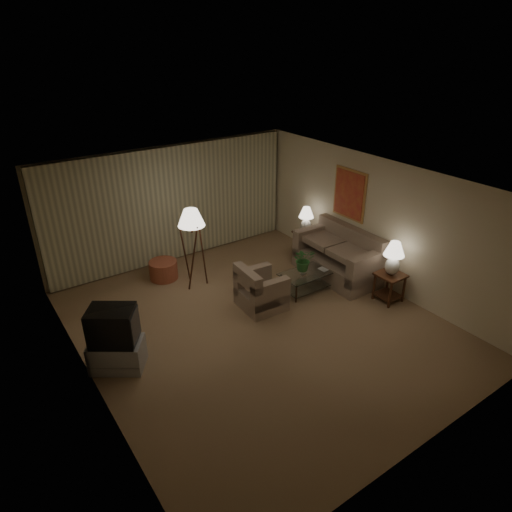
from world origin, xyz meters
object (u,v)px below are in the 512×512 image
Objects in this scene: armchair at (261,291)px; side_table_near at (390,283)px; table_lamp_far at (306,217)px; coffee_table at (308,278)px; tv_cabinet at (117,354)px; floor_lamp at (193,246)px; side_table_far at (305,239)px; table_lamp_near at (394,255)px; sofa at (337,258)px; vase at (303,271)px; ottoman at (163,270)px; crt_tv at (112,326)px.

armchair is 2.58m from side_table_near.
coffee_table is at bearing -128.10° from table_lamp_far.
tv_cabinet is at bearing -178.29° from coffee_table.
side_table_near is 4.07m from floor_lamp.
armchair reaches higher than side_table_far.
armchair is at bearing -149.41° from table_lamp_far.
table_lamp_near is (0.00, -2.60, 0.61)m from side_table_far.
sofa is 3.22× the size of table_lamp_far.
table_lamp_far is at bearing 48.16° from vase.
armchair is at bearing 150.33° from table_lamp_near.
sofa is 1.37m from table_lamp_far.
side_table_near is 0.98× the size of ottoman.
sofa is at bearing -96.84° from table_lamp_far.
coffee_table is 2.49m from floor_lamp.
ottoman is at bearing 125.64° from floor_lamp.
armchair is 0.96× the size of tv_cabinet.
coffee_table is (1.18, -0.03, -0.08)m from armchair.
side_table_near is at bearing -115.89° from armchair.
side_table_far reaches higher than vase.
side_table_near is at bearing 23.04° from tv_cabinet.
vase is at bearing 134.03° from table_lamp_near.
table_lamp_near reaches higher than vase.
side_table_near is at bearing -45.87° from ottoman.
side_table_near reaches higher than ottoman.
vase is (2.13, -2.19, 0.28)m from ottoman.
table_lamp_near is 0.41× the size of floor_lamp.
table_lamp_far is at bearing 51.09° from crt_tv.
ottoman is at bearing -122.11° from sofa.
vase is at bearing -131.84° from side_table_far.
armchair is 2.97m from tv_cabinet.
vase reaches higher than tv_cabinet.
sofa is at bearing 96.34° from side_table_near.
vase is (-1.21, 1.25, -0.53)m from table_lamp_near.
table_lamp_far is at bearing -55.62° from armchair.
table_lamp_far reaches higher than vase.
floor_lamp is 11.69× the size of vase.
ottoman is (-3.19, 2.09, -0.23)m from sofa.
armchair is at bearing 150.33° from side_table_near.
coffee_table is at bearing 130.26° from side_table_near.
table_lamp_far is (-0.00, 2.60, -0.05)m from table_lamp_near.
table_lamp_near reaches higher than tv_cabinet.
table_lamp_near is at bearing 14.04° from side_table_near.
table_lamp_near reaches higher than armchair.
table_lamp_far is 1.00× the size of ottoman.
table_lamp_near is 1.14× the size of table_lamp_far.
ottoman is at bearing 165.84° from side_table_far.
armchair is (-2.09, -0.07, -0.08)m from sofa.
sofa is 2.02× the size of tv_cabinet.
floor_lamp reaches higher than coffee_table.
side_table_near is 1.64m from coffee_table.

